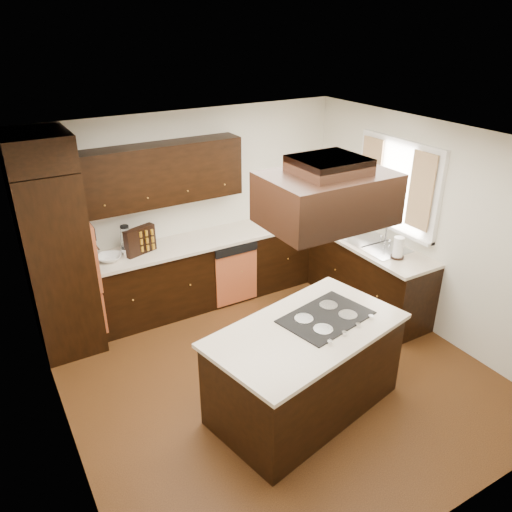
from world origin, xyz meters
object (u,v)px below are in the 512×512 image
object	(u,v)px
range_hood	(327,198)
spice_rack	(140,241)
oven_column	(58,263)
island	(305,370)

from	to	relation	value
range_hood	spice_rack	distance (m)	2.73
oven_column	island	distance (m)	2.91
island	range_hood	distance (m)	1.72
island	spice_rack	world-z (taller)	spice_rack
island	spice_rack	size ratio (longest dim) A/B	4.47
oven_column	island	world-z (taller)	oven_column
island	range_hood	bearing A→B (deg)	-14.38
spice_rack	range_hood	bearing A→B (deg)	-87.63
oven_column	island	size ratio (longest dim) A/B	1.19
oven_column	range_hood	xyz separation A→B (m)	(1.88, -2.25, 1.10)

